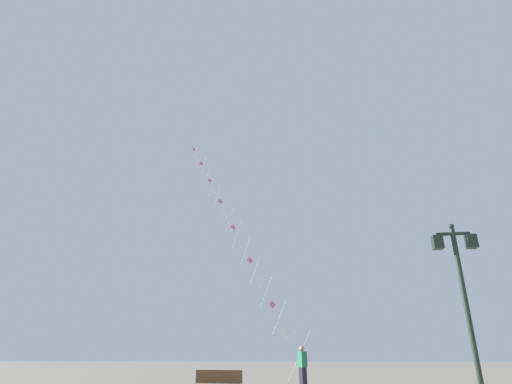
% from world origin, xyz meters
% --- Properties ---
extents(ground_plane, '(160.00, 160.00, 0.00)m').
position_xyz_m(ground_plane, '(0.00, 20.00, 0.00)').
color(ground_plane, gray).
extents(twin_lantern_lamp_post, '(1.24, 0.28, 5.02)m').
position_xyz_m(twin_lantern_lamp_post, '(3.30, 9.56, 3.46)').
color(twin_lantern_lamp_post, '#1E2D23').
rests_on(twin_lantern_lamp_post, ground_plane).
extents(kite_train, '(11.15, 17.86, 21.50)m').
position_xyz_m(kite_train, '(-6.63, 25.19, 11.07)').
color(kite_train, brown).
rests_on(kite_train, ground_plane).
extents(kite_flyer, '(0.43, 0.61, 1.71)m').
position_xyz_m(kite_flyer, '(-1.39, 15.23, 0.90)').
color(kite_flyer, '#1E1E2D').
rests_on(kite_flyer, ground_plane).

